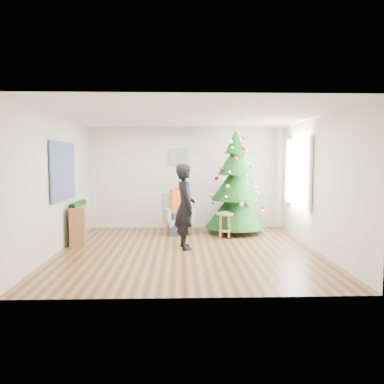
{
  "coord_description": "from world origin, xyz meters",
  "views": [
    {
      "loc": [
        -0.14,
        -7.18,
        1.78
      ],
      "look_at": [
        0.1,
        0.6,
        1.1
      ],
      "focal_mm": 35.0,
      "sensor_mm": 36.0,
      "label": 1
    }
  ],
  "objects_px": {
    "christmas_tree": "(235,185)",
    "console": "(78,224)",
    "armchair": "(178,219)",
    "standing_man": "(185,207)",
    "stool": "(225,226)"
  },
  "relations": [
    {
      "from": "christmas_tree",
      "to": "console",
      "type": "bearing_deg",
      "value": -164.67
    },
    {
      "from": "christmas_tree",
      "to": "armchair",
      "type": "relative_size",
      "value": 2.72
    },
    {
      "from": "armchair",
      "to": "standing_man",
      "type": "height_order",
      "value": "standing_man"
    },
    {
      "from": "christmas_tree",
      "to": "stool",
      "type": "height_order",
      "value": "christmas_tree"
    },
    {
      "from": "standing_man",
      "to": "console",
      "type": "distance_m",
      "value": 2.4
    },
    {
      "from": "armchair",
      "to": "stool",
      "type": "bearing_deg",
      "value": -48.19
    },
    {
      "from": "stool",
      "to": "console",
      "type": "distance_m",
      "value": 3.2
    },
    {
      "from": "standing_man",
      "to": "christmas_tree",
      "type": "bearing_deg",
      "value": -49.98
    },
    {
      "from": "armchair",
      "to": "console",
      "type": "relative_size",
      "value": 0.96
    },
    {
      "from": "christmas_tree",
      "to": "armchair",
      "type": "height_order",
      "value": "christmas_tree"
    },
    {
      "from": "stool",
      "to": "christmas_tree",
      "type": "bearing_deg",
      "value": 63.25
    },
    {
      "from": "stool",
      "to": "standing_man",
      "type": "relative_size",
      "value": 0.34
    },
    {
      "from": "christmas_tree",
      "to": "console",
      "type": "xyz_separation_m",
      "value": [
        -3.51,
        -0.96,
        -0.77
      ]
    },
    {
      "from": "christmas_tree",
      "to": "standing_man",
      "type": "xyz_separation_m",
      "value": [
        -1.23,
        -1.57,
        -0.33
      ]
    },
    {
      "from": "armchair",
      "to": "console",
      "type": "bearing_deg",
      "value": -176.08
    }
  ]
}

